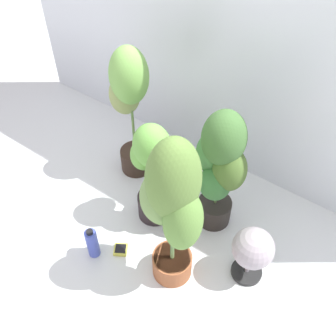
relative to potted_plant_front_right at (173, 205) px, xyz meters
name	(u,v)px	position (x,y,z in m)	size (l,w,h in m)	color
ground_plane	(140,230)	(-0.33, 0.11, -0.62)	(8.00, 8.00, 0.00)	silver
mylar_back_wall	(223,28)	(-0.33, 0.97, 0.38)	(3.20, 0.01, 2.00)	silver
potted_plant_front_right	(173,205)	(0.00, 0.00, 0.00)	(0.38, 0.33, 1.04)	#9A5430
potted_plant_center	(153,169)	(-0.32, 0.27, -0.19)	(0.37, 0.24, 0.75)	black
potted_plant_back_left	(129,100)	(-0.70, 0.54, -0.03)	(0.33, 0.28, 0.98)	#35241B
potted_plant_back_right	(220,164)	(0.01, 0.45, -0.10)	(0.39, 0.35, 0.87)	#2A2521
hygrometer_box	(121,250)	(-0.33, -0.07, -0.61)	(0.11, 0.11, 0.03)	#D1CD46
floor_fan	(253,250)	(0.36, 0.24, -0.37)	(0.26, 0.26, 0.38)	black
nutrient_bottle	(92,243)	(-0.45, -0.18, -0.51)	(0.07, 0.07, 0.23)	#4757C4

